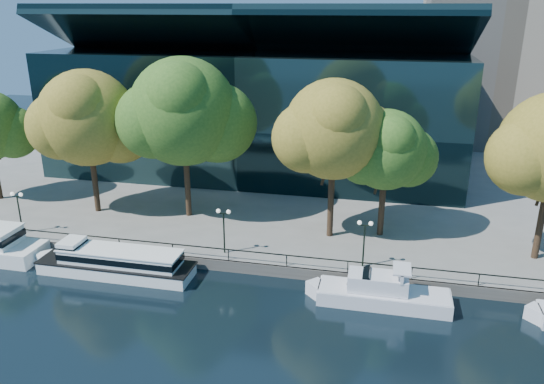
% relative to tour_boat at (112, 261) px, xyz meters
% --- Properties ---
extents(ground, '(160.00, 160.00, 0.00)m').
position_rel_tour_boat_xyz_m(ground, '(9.33, -0.63, -1.17)').
color(ground, black).
rests_on(ground, ground).
extents(promenade, '(90.00, 67.08, 1.00)m').
position_rel_tour_boat_xyz_m(promenade, '(9.33, 35.74, -0.67)').
color(promenade, slate).
rests_on(promenade, ground).
extents(railing, '(88.20, 0.08, 0.99)m').
position_rel_tour_boat_xyz_m(railing, '(9.33, 2.62, 0.77)').
color(railing, black).
rests_on(railing, promenade).
extents(convention_building, '(50.00, 24.57, 21.43)m').
position_rel_tour_boat_xyz_m(convention_building, '(5.33, 31.16, 7.34)').
color(convention_building, black).
rests_on(convention_building, ground).
extents(tour_boat, '(14.44, 3.22, 2.74)m').
position_rel_tour_boat_xyz_m(tour_boat, '(0.00, 0.00, 0.00)').
color(tour_boat, white).
rests_on(tour_boat, ground).
extents(cruiser_near, '(10.88, 2.80, 3.15)m').
position_rel_tour_boat_xyz_m(cruiser_near, '(21.83, -0.01, -0.19)').
color(cruiser_near, silver).
rests_on(cruiser_near, ground).
extents(tree_1, '(11.89, 9.75, 14.55)m').
position_rel_tour_boat_xyz_m(tree_1, '(-7.06, 10.47, 9.43)').
color(tree_1, black).
rests_on(tree_1, promenade).
extents(tree_2, '(13.03, 10.69, 15.88)m').
position_rel_tour_boat_xyz_m(tree_2, '(2.69, 11.32, 10.28)').
color(tree_2, black).
rests_on(tree_2, promenade).
extents(tree_3, '(11.04, 9.05, 14.51)m').
position_rel_tour_boat_xyz_m(tree_3, '(17.28, 9.38, 9.73)').
color(tree_3, black).
rests_on(tree_3, promenade).
extents(tree_4, '(9.01, 7.39, 11.80)m').
position_rel_tour_boat_xyz_m(tree_4, '(21.83, 10.66, 7.87)').
color(tree_4, black).
rests_on(tree_4, promenade).
extents(lamp_0, '(1.26, 0.36, 4.03)m').
position_rel_tour_boat_xyz_m(lamp_0, '(-11.30, 3.87, 2.82)').
color(lamp_0, black).
rests_on(lamp_0, promenade).
extents(lamp_1, '(1.26, 0.36, 4.03)m').
position_rel_tour_boat_xyz_m(lamp_1, '(8.61, 3.87, 2.82)').
color(lamp_1, black).
rests_on(lamp_1, promenade).
extents(lamp_2, '(1.26, 0.36, 4.03)m').
position_rel_tour_boat_xyz_m(lamp_2, '(20.46, 3.87, 2.82)').
color(lamp_2, black).
rests_on(lamp_2, promenade).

